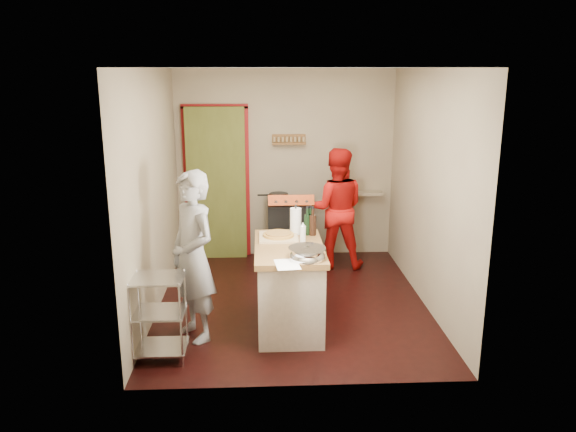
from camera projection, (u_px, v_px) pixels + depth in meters
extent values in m
plane|color=black|center=(292.00, 302.00, 6.43)|extent=(3.50, 3.50, 0.00)
cube|color=gray|center=(285.00, 164.00, 7.78)|extent=(3.00, 0.04, 2.60)
cube|color=#565B23|center=(217.00, 182.00, 7.85)|extent=(0.80, 0.40, 2.10)
cube|color=maroon|center=(187.00, 183.00, 7.76)|extent=(0.06, 0.06, 2.10)
cube|color=maroon|center=(247.00, 183.00, 7.80)|extent=(0.06, 0.06, 2.10)
cube|color=maroon|center=(214.00, 106.00, 7.52)|extent=(0.90, 0.06, 0.06)
cube|color=brown|center=(289.00, 143.00, 7.66)|extent=(0.46, 0.09, 0.03)
cube|color=brown|center=(289.00, 139.00, 7.69)|extent=(0.46, 0.02, 0.12)
cube|color=olive|center=(289.00, 139.00, 7.65)|extent=(0.42, 0.04, 0.07)
cube|color=gray|center=(353.00, 193.00, 7.84)|extent=(0.80, 0.18, 0.04)
cube|color=black|center=(339.00, 185.00, 7.79)|extent=(0.10, 0.14, 0.22)
cube|color=gray|center=(153.00, 193.00, 6.02)|extent=(0.04, 3.50, 2.60)
cube|color=gray|center=(428.00, 190.00, 6.17)|extent=(0.04, 3.50, 2.60)
cube|color=white|center=(293.00, 67.00, 5.76)|extent=(3.00, 3.50, 0.02)
cube|color=black|center=(290.00, 233.00, 7.71)|extent=(0.60, 0.55, 0.80)
cube|color=black|center=(290.00, 203.00, 7.60)|extent=(0.60, 0.55, 0.06)
cube|color=maroon|center=(291.00, 201.00, 7.30)|extent=(0.60, 0.15, 0.17)
cylinder|color=black|center=(279.00, 195.00, 7.70)|extent=(0.26, 0.26, 0.05)
cylinder|color=silver|center=(130.00, 326.00, 4.92)|extent=(0.02, 0.02, 0.80)
cylinder|color=silver|center=(181.00, 325.00, 4.94)|extent=(0.02, 0.02, 0.80)
cylinder|color=silver|center=(139.00, 309.00, 5.27)|extent=(0.02, 0.02, 0.80)
cylinder|color=silver|center=(186.00, 308.00, 5.29)|extent=(0.02, 0.02, 0.80)
cube|color=silver|center=(161.00, 347.00, 5.18)|extent=(0.48, 0.40, 0.02)
cube|color=silver|center=(159.00, 312.00, 5.09)|extent=(0.48, 0.40, 0.02)
cube|color=silver|center=(157.00, 278.00, 5.01)|extent=(0.48, 0.40, 0.02)
cube|color=beige|center=(289.00, 289.00, 5.73)|extent=(0.63, 1.11, 0.82)
cube|color=olive|center=(289.00, 248.00, 5.62)|extent=(0.69, 1.16, 0.06)
cube|color=tan|center=(278.00, 237.00, 5.85)|extent=(0.40, 0.40, 0.02)
cylinder|color=#BE8F3B|center=(278.00, 235.00, 5.84)|extent=(0.32, 0.32, 0.02)
ellipsoid|color=silver|center=(307.00, 253.00, 5.20)|extent=(0.35, 0.35, 0.11)
cylinder|color=white|center=(296.00, 221.00, 5.97)|extent=(0.12, 0.12, 0.28)
cylinder|color=silver|center=(303.00, 234.00, 5.70)|extent=(0.06, 0.06, 0.17)
cube|color=white|center=(287.00, 264.00, 5.06)|extent=(0.24, 0.32, 0.00)
cylinder|color=black|center=(310.00, 220.00, 5.96)|extent=(0.08, 0.08, 0.31)
cylinder|color=black|center=(313.00, 221.00, 5.92)|extent=(0.08, 0.08, 0.31)
cylinder|color=black|center=(307.00, 221.00, 5.94)|extent=(0.08, 0.08, 0.31)
imported|color=#ABABB0|center=(193.00, 257.00, 5.39)|extent=(0.69, 0.73, 1.68)
imported|color=#B80F0C|center=(336.00, 208.00, 7.41)|extent=(0.84, 0.69, 1.60)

